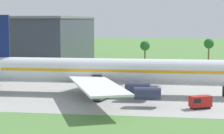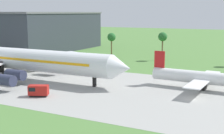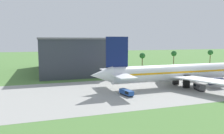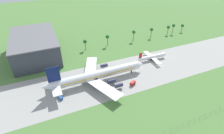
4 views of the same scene
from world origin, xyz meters
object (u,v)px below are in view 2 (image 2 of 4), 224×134
at_px(catering_van, 38,90).
at_px(regional_aircraft, 203,78).
at_px(terminal_building, 41,31).
at_px(jet_airliner, 13,58).

bearing_deg(catering_van, regional_aircraft, 36.41).
distance_m(regional_aircraft, terminal_building, 102.83).
height_order(jet_airliner, catering_van, jet_airliner).
relative_size(jet_airliner, regional_aircraft, 2.92).
distance_m(jet_airliner, regional_aircraft, 54.46).
height_order(catering_van, terminal_building, terminal_building).
height_order(jet_airliner, terminal_building, jet_airliner).
bearing_deg(terminal_building, regional_aircraft, -28.08).
bearing_deg(regional_aircraft, catering_van, -143.59).
bearing_deg(regional_aircraft, terminal_building, 151.92).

